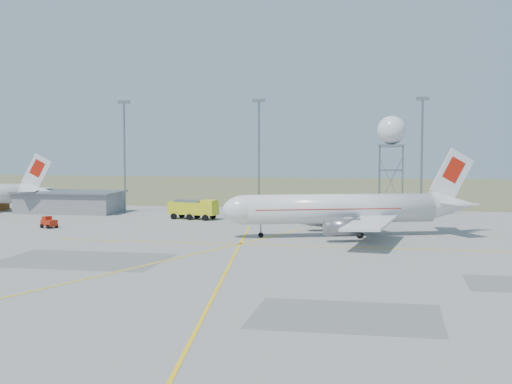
% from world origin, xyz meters
% --- Properties ---
extents(ground, '(400.00, 400.00, 0.00)m').
position_xyz_m(ground, '(0.00, 0.00, 0.00)').
color(ground, gray).
rests_on(ground, ground).
extents(grass_strip, '(400.00, 120.00, 0.03)m').
position_xyz_m(grass_strip, '(0.00, 140.00, 0.01)').
color(grass_strip, '#5D693A').
rests_on(grass_strip, ground).
extents(building_grey, '(19.00, 10.00, 3.90)m').
position_xyz_m(building_grey, '(-45.00, 64.00, 1.97)').
color(building_grey, gray).
rests_on(building_grey, ground).
extents(mast_a, '(2.20, 0.50, 20.50)m').
position_xyz_m(mast_a, '(-35.00, 66.00, 12.07)').
color(mast_a, slate).
rests_on(mast_a, ground).
extents(mast_b, '(2.20, 0.50, 20.50)m').
position_xyz_m(mast_b, '(-10.00, 66.00, 12.07)').
color(mast_b, slate).
rests_on(mast_b, ground).
extents(mast_c, '(2.20, 0.50, 20.50)m').
position_xyz_m(mast_c, '(18.00, 66.00, 12.07)').
color(mast_c, slate).
rests_on(mast_c, ground).
extents(airliner_main, '(34.68, 32.70, 12.09)m').
position_xyz_m(airliner_main, '(6.79, 40.60, 3.70)').
color(airliner_main, silver).
rests_on(airliner_main, ground).
extents(radar_tower, '(4.78, 4.78, 17.29)m').
position_xyz_m(radar_tower, '(12.94, 63.88, 9.70)').
color(radar_tower, slate).
rests_on(radar_tower, ground).
extents(fire_truck, '(8.65, 4.59, 3.31)m').
position_xyz_m(fire_truck, '(-19.30, 57.24, 1.59)').
color(fire_truck, yellow).
rests_on(fire_truck, ground).
extents(baggage_tug, '(2.67, 2.53, 1.76)m').
position_xyz_m(baggage_tug, '(-37.55, 41.40, 0.67)').
color(baggage_tug, '#A71F0B').
rests_on(baggage_tug, ground).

